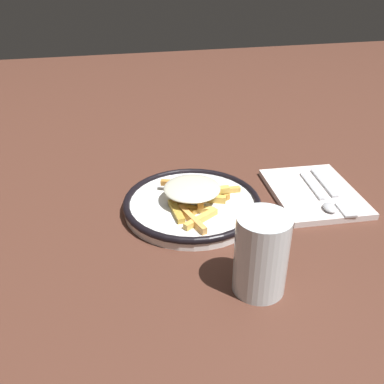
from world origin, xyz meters
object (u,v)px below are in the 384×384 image
(plate, at_px, (192,204))
(fork, at_px, (331,191))
(spoon, at_px, (322,199))
(fries_heap, at_px, (193,192))
(napkin, at_px, (314,193))
(water_glass, at_px, (261,254))

(plate, xyz_separation_m, fork, (-0.26, 0.02, 0.00))
(fork, distance_m, spoon, 0.04)
(fries_heap, xyz_separation_m, spoon, (-0.23, 0.04, -0.02))
(spoon, bearing_deg, napkin, -95.36)
(plate, height_order, water_glass, water_glass)
(napkin, bearing_deg, plate, -0.78)
(fork, relative_size, spoon, 1.16)
(plate, bearing_deg, fork, 176.67)
(napkin, distance_m, water_glass, 0.29)
(spoon, bearing_deg, fries_heap, -9.90)
(fries_heap, bearing_deg, water_glass, 100.69)
(plate, bearing_deg, napkin, 179.22)
(fries_heap, height_order, fork, fries_heap)
(fork, bearing_deg, water_glass, 42.55)
(fork, xyz_separation_m, spoon, (0.03, 0.02, 0.00))
(fries_heap, distance_m, fork, 0.26)
(plate, xyz_separation_m, napkin, (-0.24, 0.00, -0.01))
(plate, bearing_deg, water_glass, 101.58)
(fries_heap, relative_size, spoon, 1.19)
(fries_heap, relative_size, water_glass, 1.55)
(fries_heap, bearing_deg, plate, 37.45)
(napkin, distance_m, spoon, 0.04)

